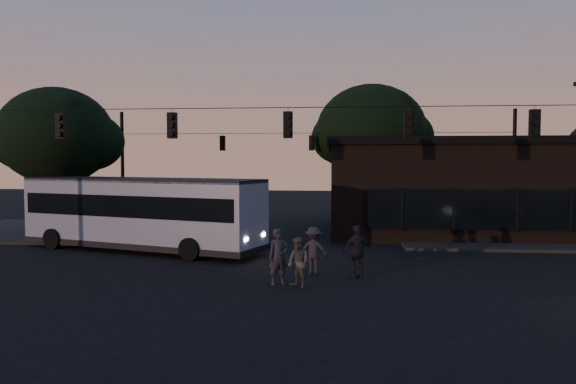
# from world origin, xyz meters

# --- Properties ---
(ground) EXTENTS (120.00, 120.00, 0.00)m
(ground) POSITION_xyz_m (0.00, 0.00, 0.00)
(ground) COLOR black
(ground) RESTS_ON ground
(sidewalk_far_right) EXTENTS (14.00, 10.00, 0.15)m
(sidewalk_far_right) POSITION_xyz_m (12.00, 14.00, 0.07)
(sidewalk_far_right) COLOR black
(sidewalk_far_right) RESTS_ON ground
(sidewalk_far_left) EXTENTS (14.00, 10.00, 0.15)m
(sidewalk_far_left) POSITION_xyz_m (-14.00, 14.00, 0.07)
(sidewalk_far_left) COLOR black
(sidewalk_far_left) RESTS_ON ground
(building) EXTENTS (15.40, 10.41, 5.40)m
(building) POSITION_xyz_m (9.00, 15.97, 2.71)
(building) COLOR black
(building) RESTS_ON ground
(tree_behind) EXTENTS (7.60, 7.60, 9.43)m
(tree_behind) POSITION_xyz_m (4.00, 22.00, 6.19)
(tree_behind) COLOR black
(tree_behind) RESTS_ON ground
(tree_left) EXTENTS (6.40, 6.40, 8.30)m
(tree_left) POSITION_xyz_m (-14.00, 13.00, 5.57)
(tree_left) COLOR black
(tree_left) RESTS_ON ground
(signal_rig_near) EXTENTS (26.24, 0.30, 7.50)m
(signal_rig_near) POSITION_xyz_m (0.00, 4.00, 4.45)
(signal_rig_near) COLOR black
(signal_rig_near) RESTS_ON ground
(signal_rig_far) EXTENTS (26.24, 0.30, 7.50)m
(signal_rig_far) POSITION_xyz_m (0.00, 20.00, 4.20)
(signal_rig_far) COLOR black
(signal_rig_far) RESTS_ON ground
(bus) EXTENTS (12.24, 6.39, 3.38)m
(bus) POSITION_xyz_m (-7.26, 7.95, 1.89)
(bus) COLOR slate
(bus) RESTS_ON ground
(pedestrian_a) EXTENTS (0.82, 0.69, 1.90)m
(pedestrian_a) POSITION_xyz_m (-0.07, 1.46, 0.95)
(pedestrian_a) COLOR black
(pedestrian_a) RESTS_ON ground
(pedestrian_b) EXTENTS (1.02, 1.02, 1.67)m
(pedestrian_b) POSITION_xyz_m (0.63, 1.04, 0.84)
(pedestrian_b) COLOR #403E3A
(pedestrian_b) RESTS_ON ground
(pedestrian_c) EXTENTS (1.22, 0.89, 1.92)m
(pedestrian_c) POSITION_xyz_m (2.62, 2.71, 0.96)
(pedestrian_c) COLOR black
(pedestrian_c) RESTS_ON ground
(pedestrian_d) EXTENTS (1.17, 0.73, 1.74)m
(pedestrian_d) POSITION_xyz_m (1.01, 3.47, 0.87)
(pedestrian_d) COLOR black
(pedestrian_d) RESTS_ON ground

